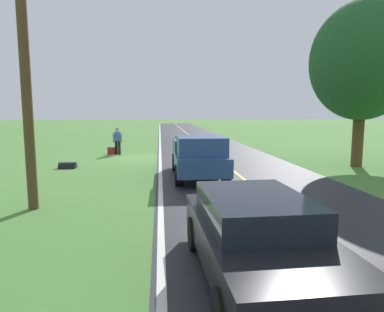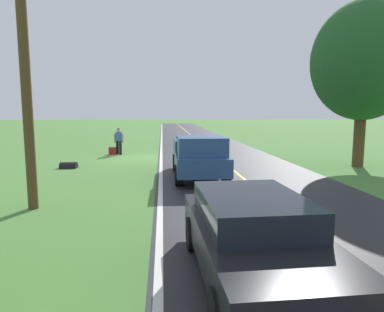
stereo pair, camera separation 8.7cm
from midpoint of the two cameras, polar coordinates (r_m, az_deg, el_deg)
name	(u,v)px [view 1 (the left image)]	position (r m, az deg, el deg)	size (l,w,h in m)	color
ground_plane	(141,158)	(20.84, -8.69, -0.31)	(200.00, 200.00, 0.00)	#4C7F38
road_surface	(216,157)	(21.08, 3.96, -0.15)	(7.28, 120.00, 0.00)	#28282D
lane_edge_line	(160,158)	(20.80, -5.48, -0.26)	(0.16, 117.60, 0.00)	silver
lane_centre_line	(216,157)	(21.08, 3.96, -0.14)	(0.14, 117.60, 0.00)	gold
hitchhiker_walking	(118,140)	(22.68, -12.48, 2.71)	(0.62, 0.51, 1.75)	black
suitcase_carried	(111,151)	(22.73, -13.51, 0.83)	(0.20, 0.46, 0.49)	maroon
pickup_truck_passing	(199,155)	(14.26, 0.93, 0.12)	(2.13, 5.41, 1.82)	#2D4C84
tree_far_side_near	(363,61)	(19.30, 26.59, 14.00)	(5.06, 5.06, 8.18)	brown
sedan_ahead_same_lane	(256,235)	(5.87, 10.30, -12.94)	(2.04, 4.46, 1.41)	black
utility_pole_roadside	(26,80)	(10.64, -26.33, 11.36)	(0.28, 0.28, 7.31)	brown
drainage_culvert	(68,168)	(17.97, -20.25, -1.93)	(0.60, 0.60, 0.80)	black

